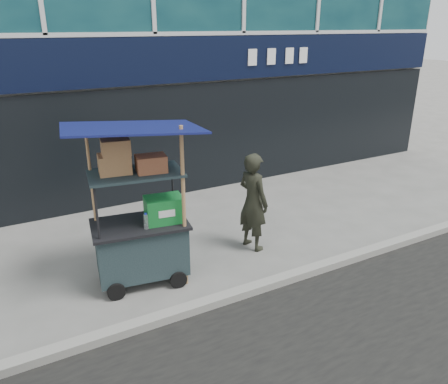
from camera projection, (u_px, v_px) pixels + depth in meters
ground at (258, 282)px, 6.49m from camera, size 80.00×80.00×0.00m
curb at (266, 285)px, 6.30m from camera, size 80.00×0.18×0.12m
vendor_cart at (141, 228)px, 6.24m from camera, size 1.95×1.51×2.41m
vendor_man at (253, 202)px, 7.21m from camera, size 0.52×0.68×1.67m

